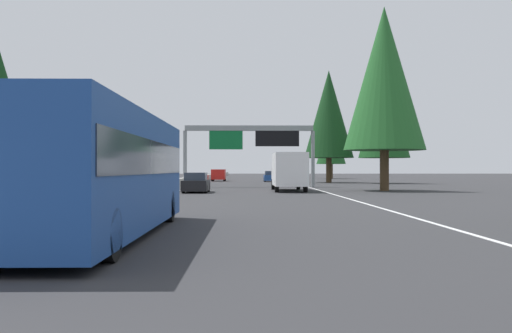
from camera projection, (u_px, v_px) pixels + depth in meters
ground_plane at (197, 184)px, 64.66m from camera, size 320.00×320.00×0.00m
median_barrier at (207, 178)px, 84.65m from camera, size 180.00×0.56×0.90m
shoulder_stripe_right at (292, 182)px, 74.84m from camera, size 160.00×0.16×0.01m
shoulder_stripe_median at (205, 182)px, 74.66m from camera, size 160.00×0.16×0.01m
sign_gantry_overhead at (251, 138)px, 55.06m from camera, size 0.50×12.68×5.92m
bus_near_center at (103, 169)px, 14.51m from camera, size 11.50×2.55×3.10m
sedan_far_right at (196, 183)px, 42.11m from camera, size 4.40×1.80×1.47m
box_truck_distant_a at (288, 170)px, 45.03m from camera, size 8.50×2.40×2.95m
minivan_mid_center at (219, 174)px, 82.87m from camera, size 5.00×1.95×1.69m
sedan_distant_b at (270, 177)px, 79.24m from camera, size 4.40×1.80×1.47m
oncoming_near at (100, 187)px, 33.54m from camera, size 4.40×1.80×1.47m
conifer_right_near at (384, 78)px, 45.47m from camera, size 6.46×6.46×14.69m
conifer_right_mid at (329, 114)px, 73.52m from camera, size 6.36×6.36×14.45m
conifer_right_far at (384, 113)px, 69.27m from camera, size 6.19×6.19×14.07m
conifer_right_distant at (331, 138)px, 105.03m from camera, size 5.38×5.38×12.22m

